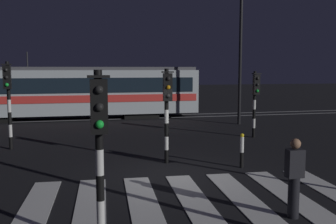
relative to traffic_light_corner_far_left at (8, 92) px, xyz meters
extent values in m
plane|color=black|center=(5.32, -4.80, -2.26)|extent=(120.00, 120.00, 0.00)
cube|color=#59595E|center=(5.32, 8.15, -2.25)|extent=(80.00, 0.12, 0.03)
cube|color=#59595E|center=(5.32, 9.58, -2.25)|extent=(80.00, 0.12, 0.03)
cube|color=silver|center=(1.67, -7.19, -2.25)|extent=(0.96, 4.68, 0.02)
cube|color=silver|center=(2.88, -7.25, -2.25)|extent=(0.96, 4.68, 0.02)
cube|color=silver|center=(4.10, -7.32, -2.25)|extent=(0.96, 4.68, 0.02)
cube|color=silver|center=(5.32, -7.39, -2.25)|extent=(0.96, 4.68, 0.02)
cube|color=silver|center=(6.54, -7.46, -2.25)|extent=(0.96, 4.68, 0.02)
cube|color=silver|center=(7.76, -7.52, -2.25)|extent=(0.96, 4.68, 0.02)
cylinder|color=black|center=(0.00, 0.09, -2.02)|extent=(0.14, 0.14, 0.49)
cylinder|color=white|center=(0.00, 0.09, -1.53)|extent=(0.14, 0.14, 0.49)
cylinder|color=black|center=(0.00, 0.09, -1.04)|extent=(0.14, 0.14, 0.49)
cylinder|color=white|center=(0.00, 0.09, -0.55)|extent=(0.14, 0.14, 0.49)
cylinder|color=black|center=(0.00, 0.09, -0.06)|extent=(0.14, 0.14, 0.49)
cylinder|color=white|center=(0.00, 0.09, 0.43)|extent=(0.14, 0.14, 0.49)
cylinder|color=black|center=(0.00, 0.09, 0.92)|extent=(0.14, 0.14, 0.49)
cube|color=black|center=(0.00, -0.08, 0.57)|extent=(0.28, 0.20, 0.90)
sphere|color=black|center=(0.00, -0.19, 0.85)|extent=(0.14, 0.14, 0.14)
sphere|color=black|center=(0.00, -0.19, 0.57)|extent=(0.14, 0.14, 0.14)
sphere|color=green|center=(0.00, -0.19, 0.29)|extent=(0.14, 0.14, 0.14)
cube|color=black|center=(0.00, -0.08, 1.06)|extent=(0.36, 0.24, 0.04)
cylinder|color=white|center=(3.03, -9.24, -1.59)|extent=(0.14, 0.14, 0.45)
cylinder|color=black|center=(3.03, -9.24, -1.14)|extent=(0.14, 0.14, 0.45)
cylinder|color=white|center=(3.03, -9.24, -0.69)|extent=(0.14, 0.14, 0.45)
cylinder|color=black|center=(3.03, -9.24, -0.24)|extent=(0.14, 0.14, 0.45)
cylinder|color=white|center=(3.03, -9.24, 0.21)|extent=(0.14, 0.14, 0.45)
cylinder|color=black|center=(3.03, -9.24, 0.66)|extent=(0.14, 0.14, 0.45)
cube|color=black|center=(3.03, -9.41, 0.28)|extent=(0.28, 0.20, 0.90)
sphere|color=black|center=(3.03, -9.52, 0.56)|extent=(0.14, 0.14, 0.14)
sphere|color=black|center=(3.03, -9.52, 0.28)|extent=(0.14, 0.14, 0.14)
sphere|color=green|center=(3.03, -9.52, 0.00)|extent=(0.14, 0.14, 0.14)
cube|color=black|center=(3.03, -9.41, 0.77)|extent=(0.36, 0.24, 0.04)
cylinder|color=black|center=(10.45, 0.43, -2.04)|extent=(0.14, 0.14, 0.43)
cylinder|color=white|center=(10.45, 0.43, -1.61)|extent=(0.14, 0.14, 0.43)
cylinder|color=black|center=(10.45, 0.43, -1.18)|extent=(0.14, 0.14, 0.43)
cylinder|color=white|center=(10.45, 0.43, -0.74)|extent=(0.14, 0.14, 0.43)
cylinder|color=black|center=(10.45, 0.43, -0.31)|extent=(0.14, 0.14, 0.43)
cylinder|color=white|center=(10.45, 0.43, 0.12)|extent=(0.14, 0.14, 0.43)
cylinder|color=black|center=(10.45, 0.43, 0.56)|extent=(0.14, 0.14, 0.43)
cube|color=black|center=(10.45, 0.26, 0.18)|extent=(0.28, 0.20, 0.90)
sphere|color=black|center=(10.45, 0.15, 0.46)|extent=(0.14, 0.14, 0.14)
sphere|color=black|center=(10.45, 0.15, 0.18)|extent=(0.14, 0.14, 0.14)
sphere|color=green|center=(10.45, 0.15, -0.10)|extent=(0.14, 0.14, 0.14)
cube|color=black|center=(10.45, 0.26, 0.67)|extent=(0.36, 0.24, 0.04)
cylinder|color=black|center=(5.49, -3.40, -2.04)|extent=(0.14, 0.14, 0.45)
cylinder|color=white|center=(5.49, -3.40, -1.58)|extent=(0.14, 0.14, 0.45)
cylinder|color=black|center=(5.49, -3.40, -1.13)|extent=(0.14, 0.14, 0.45)
cylinder|color=white|center=(5.49, -3.40, -0.68)|extent=(0.14, 0.14, 0.45)
cylinder|color=black|center=(5.49, -3.40, -0.23)|extent=(0.14, 0.14, 0.45)
cylinder|color=white|center=(5.49, -3.40, 0.22)|extent=(0.14, 0.14, 0.45)
cylinder|color=black|center=(5.49, -3.40, 0.67)|extent=(0.14, 0.14, 0.45)
cube|color=black|center=(5.49, -3.57, 0.30)|extent=(0.28, 0.20, 0.90)
sphere|color=black|center=(5.49, -3.68, 0.58)|extent=(0.14, 0.14, 0.14)
sphere|color=orange|center=(5.49, -3.68, 0.30)|extent=(0.14, 0.14, 0.14)
sphere|color=black|center=(5.49, -3.68, 0.02)|extent=(0.14, 0.14, 0.14)
cube|color=black|center=(5.49, -3.57, 0.79)|extent=(0.36, 0.24, 0.04)
cylinder|color=black|center=(11.46, 4.48, 1.53)|extent=(0.18, 0.18, 7.58)
cube|color=#B2BCC1|center=(2.01, 8.86, -0.56)|extent=(16.01, 2.50, 2.70)
cube|color=red|center=(2.01, 7.59, -0.91)|extent=(15.69, 0.04, 0.44)
cube|color=red|center=(2.01, 10.13, -0.91)|extent=(15.69, 0.04, 0.44)
cube|color=black|center=(2.01, 7.60, -0.11)|extent=(15.21, 0.03, 0.90)
cube|color=#4C4C51|center=(2.01, 8.86, 0.89)|extent=(15.69, 2.30, 0.20)
cylinder|color=#262628|center=(-0.39, 8.86, 1.39)|extent=(0.08, 0.08, 1.00)
cube|color=black|center=(6.42, 8.86, -2.09)|extent=(2.20, 2.00, 0.35)
sphere|color=#F9F2CC|center=(10.07, 8.86, -0.96)|extent=(0.24, 0.24, 0.24)
cylinder|color=black|center=(7.10, -8.64, -1.82)|extent=(0.24, 0.24, 0.88)
cube|color=black|center=(7.10, -8.64, -1.08)|extent=(0.36, 0.22, 0.60)
sphere|color=#9E7051|center=(7.10, -8.64, -0.66)|extent=(0.22, 0.22, 0.22)
cylinder|color=black|center=(7.71, -4.53, -2.01)|extent=(0.12, 0.12, 0.50)
cylinder|color=white|center=(7.71, -4.53, -1.51)|extent=(0.12, 0.12, 0.50)
sphere|color=yellow|center=(7.71, -4.53, -1.21)|extent=(0.12, 0.12, 0.12)
camera|label=1|loc=(2.76, -15.75, 0.91)|focal=41.11mm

